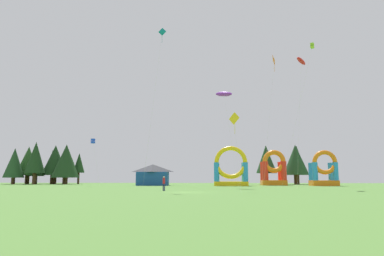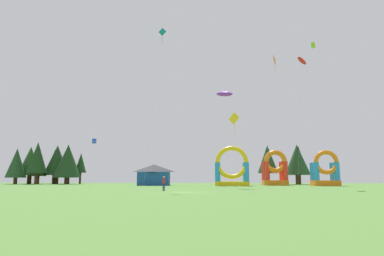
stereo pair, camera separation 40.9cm
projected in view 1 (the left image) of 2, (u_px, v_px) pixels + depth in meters
name	position (u px, v px, depth m)	size (l,w,h in m)	color
ground_plane	(188.00, 192.00, 38.61)	(120.00, 120.00, 0.00)	#548438
kite_orange_diamond	(275.00, 61.00, 58.35)	(3.06, 2.88, 21.78)	orange
kite_lime_box	(312.00, 47.00, 56.78)	(5.49, 3.57, 23.33)	#8CD826
kite_blue_box	(93.00, 141.00, 66.66)	(2.30, 1.19, 8.94)	blue
kite_purple_parafoil	(224.00, 94.00, 59.18)	(3.96, 3.74, 16.38)	purple
kite_red_parafoil	(301.00, 61.00, 55.73)	(3.40, 4.56, 20.75)	red
kite_yellow_diamond	(235.00, 120.00, 43.65)	(1.10, 4.42, 9.43)	yellow
kite_teal_diamond	(162.00, 35.00, 50.10)	(3.68, 4.20, 22.80)	#0C7F7A
person_midfield	(164.00, 182.00, 42.99)	(0.38, 0.38, 1.79)	navy
inflatable_orange_dome	(231.00, 171.00, 66.96)	(6.46, 3.65, 7.56)	yellow
inflatable_blue_arch	(324.00, 172.00, 67.15)	(4.86, 3.72, 6.78)	orange
inflatable_yellow_castle	(274.00, 172.00, 71.92)	(4.91, 4.35, 7.16)	orange
festival_tent	(153.00, 175.00, 69.34)	(6.11, 3.11, 4.17)	#19478C
tree_row_0	(14.00, 163.00, 82.02)	(4.69, 4.69, 8.45)	#4C331E
tree_row_1	(28.00, 161.00, 85.73)	(5.63, 5.63, 9.13)	#4C331E
tree_row_2	(37.00, 166.00, 85.35)	(3.91, 3.91, 6.70)	#4C331E
tree_row_3	(35.00, 158.00, 81.64)	(4.64, 4.64, 9.86)	#4C331E
tree_row_4	(52.00, 161.00, 85.15)	(3.17, 3.17, 8.24)	#4C331E
tree_row_5	(55.00, 160.00, 85.69)	(6.13, 6.13, 9.47)	#4C331E
tree_row_6	(66.00, 161.00, 82.78)	(6.43, 6.43, 9.40)	#4C331E
tree_row_7	(79.00, 163.00, 85.36)	(2.76, 2.76, 7.49)	#4C331E
tree_row_8	(266.00, 159.00, 78.75)	(4.58, 4.58, 8.82)	#4C331E
tree_row_9	(296.00, 160.00, 79.66)	(5.77, 5.77, 9.03)	#4C331E
tree_row_10	(297.00, 160.00, 79.76)	(4.00, 4.00, 8.80)	#4C331E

